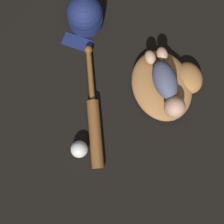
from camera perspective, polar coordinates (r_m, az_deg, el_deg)
name	(u,v)px	position (r m, az deg, el deg)	size (l,w,h in m)	color
ground_plane	(159,99)	(1.48, 8.63, 2.43)	(6.00, 6.00, 0.00)	black
baseball_glove	(167,84)	(1.46, 10.00, 5.02)	(0.42, 0.40, 0.08)	#A8703D
baby_figure	(167,85)	(1.37, 10.03, 4.94)	(0.32, 0.21, 0.09)	#4C516B
baseball_bat	(94,121)	(1.41, -3.27, -1.64)	(0.57, 0.17, 0.06)	brown
baseball	(79,149)	(1.39, -6.01, -6.77)	(0.08, 0.08, 0.08)	white
baseball_cap	(85,15)	(1.54, -4.99, 17.32)	(0.25, 0.19, 0.17)	navy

